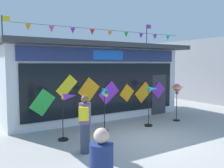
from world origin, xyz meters
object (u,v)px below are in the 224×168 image
wind_spinner_far_left (68,105)px  wind_spinner_left (105,103)px  wind_spinner_center_right (177,91)px  person_near_camera (85,123)px  kite_shop_building (87,79)px  wind_spinner_center_left (151,100)px

wind_spinner_far_left → wind_spinner_left: 1.53m
wind_spinner_center_right → person_near_camera: (-5.26, -1.45, -0.46)m
wind_spinner_left → person_near_camera: person_near_camera is taller
wind_spinner_center_right → wind_spinner_left: bearing=177.1°
kite_shop_building → person_near_camera: kite_shop_building is taller
wind_spinner_left → wind_spinner_center_right: bearing=-2.9°
wind_spinner_far_left → person_near_camera: 1.51m
wind_spinner_far_left → wind_spinner_center_left: 3.62m
wind_spinner_left → wind_spinner_far_left: bearing=-174.1°
kite_shop_building → person_near_camera: 5.75m
wind_spinner_center_right → person_near_camera: 5.48m
kite_shop_building → wind_spinner_far_left: size_ratio=5.53×
kite_shop_building → wind_spinner_center_right: kite_shop_building is taller
kite_shop_building → wind_spinner_left: bearing=-106.3°
wind_spinner_center_left → person_near_camera: person_near_camera is taller
wind_spinner_far_left → person_near_camera: (-0.10, -1.48, -0.29)m
wind_spinner_left → person_near_camera: bearing=-134.8°
wind_spinner_left → wind_spinner_center_right: wind_spinner_center_right is taller
person_near_camera → wind_spinner_far_left: bearing=-58.2°
wind_spinner_far_left → wind_spinner_center_left: size_ratio=0.97×
wind_spinner_center_left → person_near_camera: bearing=-159.4°
wind_spinner_center_left → wind_spinner_center_right: wind_spinner_center_right is taller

